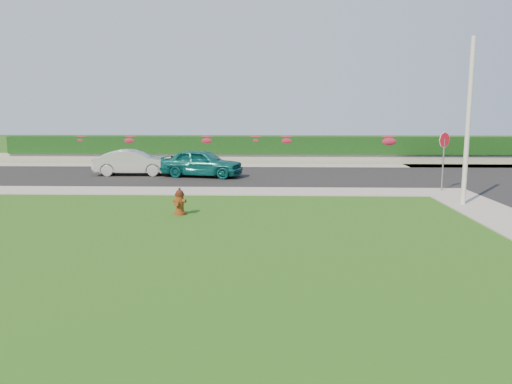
{
  "coord_description": "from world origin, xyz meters",
  "views": [
    {
      "loc": [
        -0.1,
        -11.16,
        3.23
      ],
      "look_at": [
        -0.56,
        3.33,
        0.9
      ],
      "focal_mm": 35.0,
      "sensor_mm": 36.0,
      "label": 1
    }
  ],
  "objects_px": {
    "sedan_teal": "(202,163)",
    "sedan_silver": "(133,162)",
    "fire_hydrant": "(180,202)",
    "stop_sign": "(444,147)",
    "utility_pole": "(468,123)"
  },
  "relations": [
    {
      "from": "fire_hydrant",
      "to": "sedan_teal",
      "type": "xyz_separation_m",
      "value": [
        -0.56,
        9.13,
        0.33
      ]
    },
    {
      "from": "sedan_silver",
      "to": "utility_pole",
      "type": "bearing_deg",
      "value": -121.09
    },
    {
      "from": "sedan_teal",
      "to": "stop_sign",
      "type": "relative_size",
      "value": 1.67
    },
    {
      "from": "utility_pole",
      "to": "stop_sign",
      "type": "distance_m",
      "value": 3.34
    },
    {
      "from": "fire_hydrant",
      "to": "sedan_teal",
      "type": "bearing_deg",
      "value": 114.04
    },
    {
      "from": "utility_pole",
      "to": "stop_sign",
      "type": "height_order",
      "value": "utility_pole"
    },
    {
      "from": "sedan_teal",
      "to": "sedan_silver",
      "type": "relative_size",
      "value": 1.04
    },
    {
      "from": "fire_hydrant",
      "to": "sedan_teal",
      "type": "height_order",
      "value": "sedan_teal"
    },
    {
      "from": "sedan_silver",
      "to": "fire_hydrant",
      "type": "bearing_deg",
      "value": -158.39
    },
    {
      "from": "sedan_teal",
      "to": "sedan_silver",
      "type": "bearing_deg",
      "value": 93.06
    },
    {
      "from": "sedan_silver",
      "to": "stop_sign",
      "type": "bearing_deg",
      "value": -109.84
    },
    {
      "from": "sedan_silver",
      "to": "stop_sign",
      "type": "distance_m",
      "value": 14.89
    },
    {
      "from": "fire_hydrant",
      "to": "stop_sign",
      "type": "relative_size",
      "value": 0.35
    },
    {
      "from": "fire_hydrant",
      "to": "utility_pole",
      "type": "distance_m",
      "value": 10.11
    },
    {
      "from": "fire_hydrant",
      "to": "sedan_silver",
      "type": "bearing_deg",
      "value": 133.74
    }
  ]
}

